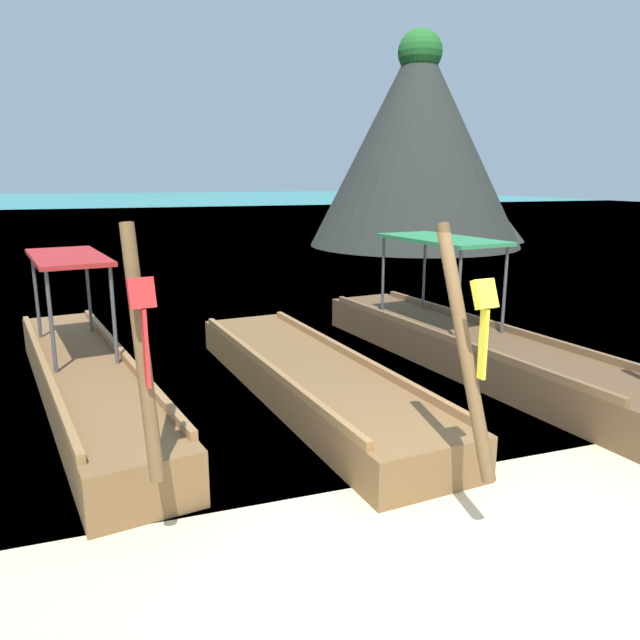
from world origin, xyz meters
The scene contains 6 objects.
ground centered at (0.00, 0.00, 0.00)m, with size 120.00×120.00×0.00m, color beige.
sea_water centered at (0.00, 61.25, 0.00)m, with size 120.00×120.00×0.00m, color teal.
longtail_boat_red_ribbon centered at (-2.84, 4.48, 0.35)m, with size 2.20×6.95×2.63m.
longtail_boat_yellow_ribbon centered at (0.04, 3.76, 0.26)m, with size 1.94×6.76×2.59m.
longtail_boat_orange_ribbon centered at (2.89, 4.21, 0.34)m, with size 2.20×7.63×2.70m.
karst_rock centered at (10.81, 20.58, 4.27)m, with size 10.64×9.20×9.00m.
Camera 1 is at (-2.46, -3.74, 2.97)m, focal length 34.03 mm.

